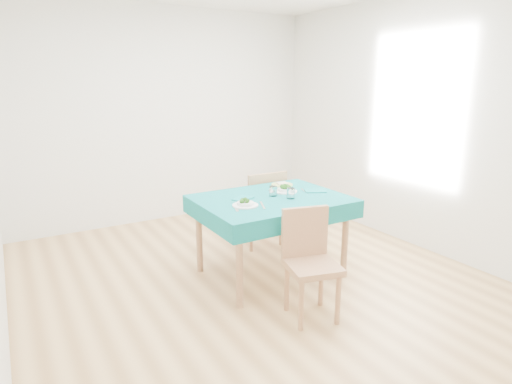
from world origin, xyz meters
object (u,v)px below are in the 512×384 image
chair_near (313,261)px  side_plate (282,185)px  table (271,236)px  chair_far (258,193)px  bowl_near (245,202)px  bowl_far (286,188)px

chair_near → side_plate: bearing=80.9°
chair_near → table: bearing=94.1°
chair_far → bowl_near: (-0.66, -0.88, 0.21)m
table → chair_near: (-0.15, -0.81, 0.09)m
chair_near → bowl_near: bearing=119.7°
bowl_far → chair_far: bearing=82.5°
table → chair_far: size_ratio=1.14×
bowl_far → side_plate: bearing=62.5°
table → chair_near: 0.83m
table → side_plate: side_plate is taller
bowl_near → side_plate: bearing=33.6°
table → side_plate: bearing=44.4°
chair_near → chair_far: 1.65m
table → bowl_near: bowl_near is taller
chair_near → bowl_near: 0.79m
bowl_near → table: bearing=18.4°
bowl_near → chair_near: bearing=-74.7°
bowl_far → chair_near: bearing=-112.4°
table → bowl_near: 0.55m
table → side_plate: size_ratio=6.06×
chair_near → chair_far: bearing=88.0°
table → chair_far: (0.32, 0.77, 0.20)m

